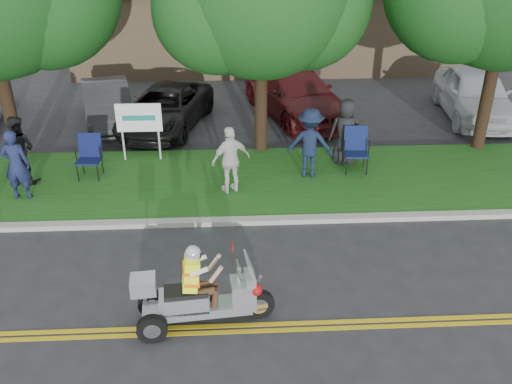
{
  "coord_description": "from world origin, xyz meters",
  "views": [
    {
      "loc": [
        -0.42,
        -7.68,
        6.37
      ],
      "look_at": [
        0.09,
        2.0,
        1.35
      ],
      "focal_mm": 38.0,
      "sensor_mm": 36.0,
      "label": 1
    }
  ],
  "objects_px": {
    "lawn_chair_a": "(90,153)",
    "parked_car_far_right": "(474,93)",
    "spectator_adult_mid": "(19,150)",
    "spectator_adult_left": "(16,165)",
    "parked_car_right": "(295,93)",
    "parked_car_left": "(107,104)",
    "parked_car_mid": "(165,108)",
    "lawn_chair_b": "(356,146)",
    "spectator_adult_right": "(231,160)",
    "trike_scooter": "(198,297)"
  },
  "relations": [
    {
      "from": "lawn_chair_a",
      "to": "parked_car_far_right",
      "type": "height_order",
      "value": "parked_car_far_right"
    },
    {
      "from": "lawn_chair_a",
      "to": "spectator_adult_mid",
      "type": "bearing_deg",
      "value": -168.15
    },
    {
      "from": "spectator_adult_left",
      "to": "parked_car_right",
      "type": "distance_m",
      "value": 9.57
    },
    {
      "from": "spectator_adult_left",
      "to": "parked_car_left",
      "type": "bearing_deg",
      "value": -100.59
    },
    {
      "from": "lawn_chair_a",
      "to": "parked_car_mid",
      "type": "bearing_deg",
      "value": 70.98
    },
    {
      "from": "lawn_chair_b",
      "to": "spectator_adult_left",
      "type": "relative_size",
      "value": 0.67
    },
    {
      "from": "spectator_adult_left",
      "to": "spectator_adult_mid",
      "type": "height_order",
      "value": "spectator_adult_mid"
    },
    {
      "from": "spectator_adult_left",
      "to": "parked_car_mid",
      "type": "relative_size",
      "value": 0.37
    },
    {
      "from": "parked_car_right",
      "to": "spectator_adult_right",
      "type": "bearing_deg",
      "value": -128.82
    },
    {
      "from": "lawn_chair_b",
      "to": "parked_car_left",
      "type": "relative_size",
      "value": 0.28
    },
    {
      "from": "trike_scooter",
      "to": "parked_car_far_right",
      "type": "height_order",
      "value": "parked_car_far_right"
    },
    {
      "from": "spectator_adult_right",
      "to": "parked_car_mid",
      "type": "distance_m",
      "value": 5.41
    },
    {
      "from": "spectator_adult_mid",
      "to": "parked_car_far_right",
      "type": "distance_m",
      "value": 14.53
    },
    {
      "from": "spectator_adult_mid",
      "to": "lawn_chair_b",
      "type": "bearing_deg",
      "value": -163.07
    },
    {
      "from": "spectator_adult_left",
      "to": "spectator_adult_mid",
      "type": "distance_m",
      "value": 0.97
    },
    {
      "from": "trike_scooter",
      "to": "spectator_adult_mid",
      "type": "xyz_separation_m",
      "value": [
        -4.77,
        5.65,
        0.44
      ]
    },
    {
      "from": "trike_scooter",
      "to": "spectator_adult_right",
      "type": "relative_size",
      "value": 1.42
    },
    {
      "from": "lawn_chair_b",
      "to": "parked_car_left",
      "type": "xyz_separation_m",
      "value": [
        -7.43,
        4.27,
        -0.07
      ]
    },
    {
      "from": "trike_scooter",
      "to": "lawn_chair_b",
      "type": "xyz_separation_m",
      "value": [
        3.99,
        5.94,
        0.22
      ]
    },
    {
      "from": "lawn_chair_a",
      "to": "parked_car_far_right",
      "type": "relative_size",
      "value": 0.23
    },
    {
      "from": "parked_car_left",
      "to": "parked_car_far_right",
      "type": "xyz_separation_m",
      "value": [
        12.47,
        0.02,
        0.15
      ]
    },
    {
      "from": "trike_scooter",
      "to": "lawn_chair_b",
      "type": "height_order",
      "value": "trike_scooter"
    },
    {
      "from": "spectator_adult_right",
      "to": "parked_car_mid",
      "type": "bearing_deg",
      "value": -90.77
    },
    {
      "from": "spectator_adult_mid",
      "to": "trike_scooter",
      "type": "bearing_deg",
      "value": 145.21
    },
    {
      "from": "parked_car_left",
      "to": "parked_car_far_right",
      "type": "relative_size",
      "value": 0.86
    },
    {
      "from": "trike_scooter",
      "to": "parked_car_left",
      "type": "xyz_separation_m",
      "value": [
        -3.44,
        10.21,
        0.15
      ]
    },
    {
      "from": "lawn_chair_a",
      "to": "parked_car_mid",
      "type": "height_order",
      "value": "parked_car_mid"
    },
    {
      "from": "parked_car_right",
      "to": "parked_car_far_right",
      "type": "bearing_deg",
      "value": -22.62
    },
    {
      "from": "spectator_adult_right",
      "to": "spectator_adult_left",
      "type": "bearing_deg",
      "value": -22.63
    },
    {
      "from": "spectator_adult_right",
      "to": "parked_car_right",
      "type": "bearing_deg",
      "value": -134.63
    },
    {
      "from": "lawn_chair_b",
      "to": "parked_car_right",
      "type": "height_order",
      "value": "parked_car_right"
    },
    {
      "from": "spectator_adult_left",
      "to": "spectator_adult_mid",
      "type": "relative_size",
      "value": 1.0
    },
    {
      "from": "lawn_chair_b",
      "to": "parked_car_far_right",
      "type": "relative_size",
      "value": 0.24
    },
    {
      "from": "trike_scooter",
      "to": "spectator_adult_mid",
      "type": "relative_size",
      "value": 1.37
    },
    {
      "from": "parked_car_far_right",
      "to": "spectator_adult_left",
      "type": "bearing_deg",
      "value": -150.48
    },
    {
      "from": "trike_scooter",
      "to": "parked_car_right",
      "type": "relative_size",
      "value": 0.44
    },
    {
      "from": "spectator_adult_mid",
      "to": "parked_car_right",
      "type": "relative_size",
      "value": 0.32
    },
    {
      "from": "spectator_adult_mid",
      "to": "parked_car_mid",
      "type": "xyz_separation_m",
      "value": [
        3.3,
        4.13,
        -0.33
      ]
    },
    {
      "from": "lawn_chair_b",
      "to": "spectator_adult_right",
      "type": "distance_m",
      "value": 3.56
    },
    {
      "from": "parked_car_far_right",
      "to": "parked_car_right",
      "type": "bearing_deg",
      "value": -177.44
    },
    {
      "from": "lawn_chair_b",
      "to": "lawn_chair_a",
      "type": "bearing_deg",
      "value": -175.83
    },
    {
      "from": "spectator_adult_right",
      "to": "parked_car_left",
      "type": "height_order",
      "value": "spectator_adult_right"
    },
    {
      "from": "parked_car_left",
      "to": "spectator_adult_mid",
      "type": "bearing_deg",
      "value": -121.29
    },
    {
      "from": "parked_car_left",
      "to": "spectator_adult_right",
      "type": "bearing_deg",
      "value": -68.09
    },
    {
      "from": "spectator_adult_right",
      "to": "lawn_chair_b",
      "type": "bearing_deg",
      "value": 175.03
    },
    {
      "from": "lawn_chair_a",
      "to": "parked_car_left",
      "type": "height_order",
      "value": "parked_car_left"
    },
    {
      "from": "spectator_adult_mid",
      "to": "spectator_adult_right",
      "type": "height_order",
      "value": "spectator_adult_mid"
    },
    {
      "from": "lawn_chair_a",
      "to": "spectator_adult_left",
      "type": "relative_size",
      "value": 0.65
    },
    {
      "from": "spectator_adult_left",
      "to": "parked_car_left",
      "type": "relative_size",
      "value": 0.42
    },
    {
      "from": "lawn_chair_a",
      "to": "parked_car_left",
      "type": "distance_m",
      "value": 4.32
    }
  ]
}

